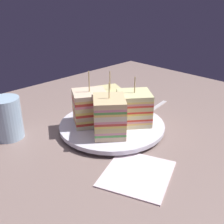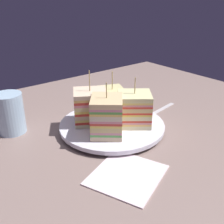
# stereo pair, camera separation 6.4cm
# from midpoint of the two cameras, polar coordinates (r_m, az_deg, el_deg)

# --- Properties ---
(ground_plane) EXTENTS (1.13, 0.87, 0.02)m
(ground_plane) POSITION_cam_midpoint_polar(r_m,az_deg,el_deg) (0.67, 2.76, -4.49)
(ground_plane) COLOR gray
(plate) EXTENTS (0.25, 0.25, 0.02)m
(plate) POSITION_cam_midpoint_polar(r_m,az_deg,el_deg) (0.66, 2.80, -2.99)
(plate) COLOR white
(plate) RESTS_ON ground_plane
(sandwich_wedge_0) EXTENTS (0.10, 0.10, 0.13)m
(sandwich_wedge_0) POSITION_cam_midpoint_polar(r_m,az_deg,el_deg) (0.64, -1.71, 1.07)
(sandwich_wedge_0) COLOR beige
(sandwich_wedge_0) RESTS_ON plate
(sandwich_wedge_1) EXTENTS (0.10, 0.10, 0.12)m
(sandwich_wedge_1) POSITION_cam_midpoint_polar(r_m,az_deg,el_deg) (0.59, 1.98, -0.96)
(sandwich_wedge_1) COLOR beige
(sandwich_wedge_1) RESTS_ON plate
(sandwich_wedge_2) EXTENTS (0.10, 0.10, 0.12)m
(sandwich_wedge_2) POSITION_cam_midpoint_polar(r_m,az_deg,el_deg) (0.64, 7.52, 0.58)
(sandwich_wedge_2) COLOR beige
(sandwich_wedge_2) RESTS_ON plate
(sandwich_wedge_3) EXTENTS (0.09, 0.09, 0.12)m
(sandwich_wedge_3) POSITION_cam_midpoint_polar(r_m,az_deg,el_deg) (0.69, 2.74, 2.06)
(sandwich_wedge_3) COLOR beige
(sandwich_wedge_3) RESTS_ON plate
(chip_pile) EXTENTS (0.07, 0.08, 0.01)m
(chip_pile) POSITION_cam_midpoint_polar(r_m,az_deg,el_deg) (0.65, 1.50, -2.13)
(chip_pile) COLOR #E0B469
(chip_pile) RESTS_ON plate
(spoon) EXTENTS (0.14, 0.04, 0.01)m
(spoon) POSITION_cam_midpoint_polar(r_m,az_deg,el_deg) (0.76, 11.13, -0.21)
(spoon) COLOR silver
(spoon) RESTS_ON ground_plane
(napkin) EXTENTS (0.16, 0.16, 0.01)m
(napkin) POSITION_cam_midpoint_polar(r_m,az_deg,el_deg) (0.51, 6.87, -13.10)
(napkin) COLOR silver
(napkin) RESTS_ON ground_plane
(drinking_glass) EXTENTS (0.07, 0.07, 0.10)m
(drinking_glass) POSITION_cam_midpoint_polar(r_m,az_deg,el_deg) (0.67, -18.20, -0.91)
(drinking_glass) COLOR #AECFE9
(drinking_glass) RESTS_ON ground_plane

